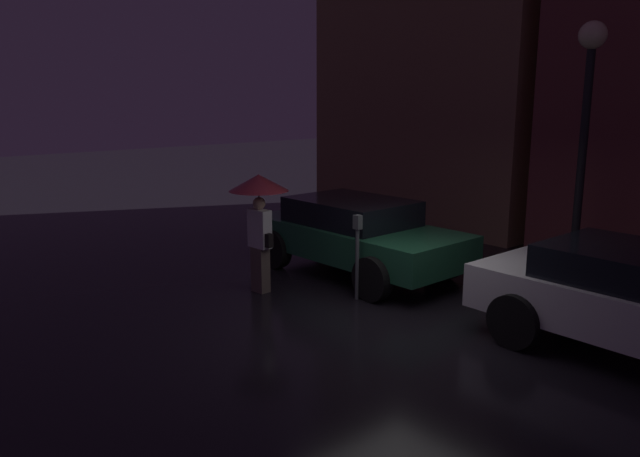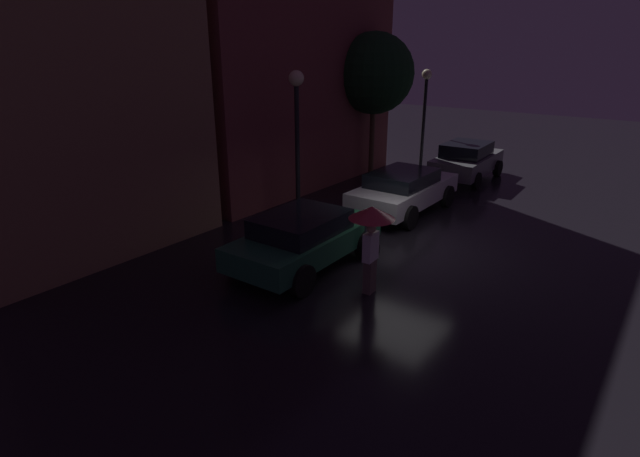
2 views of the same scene
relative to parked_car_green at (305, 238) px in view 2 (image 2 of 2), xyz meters
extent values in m
plane|color=black|center=(2.41, -1.30, -0.74)|extent=(60.00, 60.00, 0.00)
cube|color=#8C664C|center=(-2.33, 5.20, 4.53)|extent=(6.20, 3.00, 10.53)
cube|color=brown|center=(5.81, 5.20, 3.95)|extent=(9.32, 3.00, 9.37)
cube|color=#1E5638|center=(0.04, 0.00, -0.10)|extent=(4.11, 1.86, 0.55)
cube|color=black|center=(-0.12, 0.00, 0.39)|extent=(2.15, 1.61, 0.44)
cylinder|color=black|center=(1.31, 0.90, -0.38)|extent=(0.72, 0.22, 0.72)
cylinder|color=black|center=(1.31, -0.90, -0.38)|extent=(0.72, 0.22, 0.72)
cylinder|color=black|center=(-1.22, 0.90, -0.38)|extent=(0.72, 0.22, 0.72)
cylinder|color=black|center=(-1.22, -0.90, -0.38)|extent=(0.72, 0.22, 0.72)
cube|color=silver|center=(5.13, 0.05, -0.08)|extent=(4.29, 1.80, 0.59)
cube|color=black|center=(4.96, 0.05, 0.41)|extent=(2.23, 1.58, 0.41)
cylinder|color=black|center=(6.45, 0.94, -0.38)|extent=(0.71, 0.22, 0.71)
cylinder|color=black|center=(6.45, -0.84, -0.38)|extent=(0.71, 0.22, 0.71)
cylinder|color=black|center=(3.80, 0.94, -0.38)|extent=(0.71, 0.22, 0.71)
cylinder|color=black|center=(3.80, -0.84, -0.38)|extent=(0.71, 0.22, 0.71)
cube|color=slate|center=(10.36, 0.03, -0.11)|extent=(3.99, 1.85, 0.63)
cube|color=black|center=(10.20, 0.03, 0.46)|extent=(2.10, 1.58, 0.50)
cylinder|color=black|center=(11.58, 0.89, -0.42)|extent=(0.62, 0.22, 0.62)
cylinder|color=black|center=(11.58, -0.83, -0.42)|extent=(0.62, 0.22, 0.62)
cylinder|color=black|center=(9.14, 0.89, -0.42)|extent=(0.62, 0.22, 0.62)
cylinder|color=black|center=(9.14, -0.83, -0.42)|extent=(0.62, 0.22, 0.62)
cube|color=#66564C|center=(-0.23, -1.95, -0.36)|extent=(0.29, 0.21, 0.75)
cube|color=white|center=(-0.23, -1.95, 0.33)|extent=(0.42, 0.21, 0.63)
sphere|color=tan|center=(-0.23, -1.95, 0.74)|extent=(0.20, 0.20, 0.20)
cylinder|color=black|center=(-0.23, -1.95, 0.57)|extent=(0.02, 0.02, 0.74)
cone|color=#B2333D|center=(-0.23, -1.95, 1.08)|extent=(0.96, 0.96, 0.26)
cube|color=black|center=(0.00, -1.95, 0.17)|extent=(0.17, 0.11, 0.22)
cylinder|color=#4C5154|center=(1.09, -1.02, -0.16)|extent=(0.06, 0.06, 1.14)
cube|color=#4C5154|center=(1.09, -1.02, 0.52)|extent=(0.12, 0.10, 0.22)
cylinder|color=black|center=(2.83, 2.49, 1.21)|extent=(0.14, 0.14, 3.90)
sphere|color=#F9EAB7|center=(2.83, 2.49, 3.39)|extent=(0.45, 0.45, 0.45)
cylinder|color=black|center=(11.08, 2.34, 1.10)|extent=(0.14, 0.14, 3.66)
sphere|color=#F9EAB7|center=(11.08, 2.34, 3.13)|extent=(0.41, 0.41, 0.41)
cylinder|color=#473323|center=(8.47, 3.28, 0.61)|extent=(0.20, 0.20, 2.70)
sphere|color=#143319|center=(8.47, 3.28, 3.25)|extent=(3.03, 3.03, 3.03)
camera|label=1|loc=(7.88, -7.63, 2.45)|focal=35.00mm
camera|label=2|loc=(-8.59, -6.84, 4.30)|focal=28.00mm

